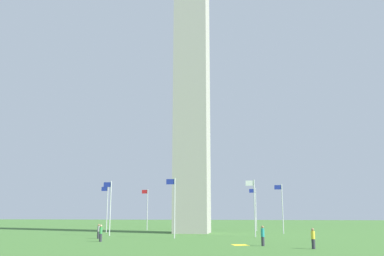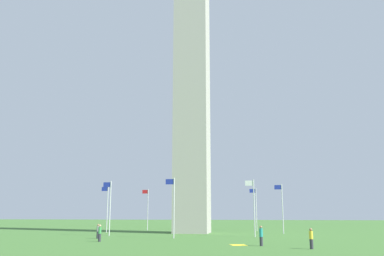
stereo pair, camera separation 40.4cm
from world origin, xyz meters
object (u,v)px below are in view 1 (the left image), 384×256
at_px(person_gray_shirt, 99,231).
at_px(picnic_blanket_near_first_person, 240,245).
at_px(flagpole_n, 107,207).
at_px(person_yellow_shirt, 313,239).
at_px(flagpole_e, 174,204).
at_px(flagpole_w, 203,207).
at_px(flagpole_se, 254,205).
at_px(flagpole_s, 282,206).
at_px(obelisk_monument, 192,82).
at_px(person_teal_shirt, 263,236).
at_px(flagpole_nw, 147,207).
at_px(flagpole_ne, 110,205).
at_px(flagpole_sw, 255,207).
at_px(person_green_shirt, 101,233).

relative_size(person_gray_shirt, picnic_blanket_near_first_person, 0.92).
relative_size(flagpole_n, person_yellow_shirt, 4.21).
distance_m(flagpole_e, flagpole_w, 26.63).
distance_m(flagpole_se, flagpole_s, 10.19).
distance_m(obelisk_monument, picnic_blanket_near_first_person, 33.69).
relative_size(flagpole_e, person_teal_shirt, 3.97).
height_order(person_yellow_shirt, picnic_blanket_near_first_person, person_yellow_shirt).
relative_size(flagpole_w, flagpole_nw, 1.00).
xyz_separation_m(flagpole_se, person_teal_shirt, (-0.88, 14.30, -3.03)).
xyz_separation_m(person_teal_shirt, person_gray_shirt, (18.81, -8.30, -0.07)).
distance_m(flagpole_s, picnic_blanket_near_first_person, 23.78).
height_order(flagpole_e, picnic_blanket_near_first_person, flagpole_e).
bearing_deg(flagpole_ne, picnic_blanket_near_first_person, 142.59).
relative_size(flagpole_sw, flagpole_nw, 1.00).
bearing_deg(person_gray_shirt, flagpole_e, -62.13).
distance_m(person_gray_shirt, picnic_blanket_near_first_person, 18.32).
bearing_deg(flagpole_n, obelisk_monument, 180.00).
distance_m(flagpole_nw, person_yellow_shirt, 43.13).
bearing_deg(flagpole_w, person_teal_shirt, 105.53).
xyz_separation_m(flagpole_w, flagpole_nw, (9.42, 3.90, 0.00)).
height_order(flagpole_n, flagpole_ne, same).
height_order(flagpole_e, person_teal_shirt, flagpole_e).
distance_m(flagpole_e, flagpole_sw, 24.61).
bearing_deg(flagpole_s, flagpole_n, -0.00).
distance_m(flagpole_w, person_yellow_shirt, 42.37).
height_order(flagpole_ne, flagpole_w, same).
height_order(obelisk_monument, flagpole_ne, obelisk_monument).
height_order(flagpole_s, flagpole_w, same).
bearing_deg(picnic_blanket_near_first_person, flagpole_s, -102.62).
bearing_deg(flagpole_w, obelisk_monument, 90.29).
height_order(flagpole_ne, picnic_blanket_near_first_person, flagpole_ne).
height_order(flagpole_ne, flagpole_se, same).
bearing_deg(flagpole_se, flagpole_e, 22.50).
xyz_separation_m(flagpole_s, person_teal_shirt, (3.03, 23.72, -3.03)).
height_order(obelisk_monument, flagpole_nw, obelisk_monument).
distance_m(flagpole_sw, picnic_blanket_near_first_person, 32.56).
relative_size(flagpole_n, flagpole_se, 1.00).
xyz_separation_m(flagpole_se, person_green_shirt, (15.73, 11.05, -3.06)).
bearing_deg(flagpole_ne, flagpole_nw, -90.00).
bearing_deg(person_green_shirt, person_yellow_shirt, -98.15).
relative_size(person_yellow_shirt, picnic_blanket_near_first_person, 0.94).
bearing_deg(flagpole_nw, picnic_blanket_near_first_person, 118.60).
distance_m(flagpole_nw, person_green_shirt, 30.19).
xyz_separation_m(person_green_shirt, picnic_blanket_near_first_person, (-14.50, 2.42, -0.85)).
bearing_deg(person_teal_shirt, person_green_shirt, 54.59).
distance_m(flagpole_w, picnic_blanket_near_first_person, 37.32).
bearing_deg(flagpole_nw, person_teal_shirt, 120.75).
relative_size(obelisk_monument, flagpole_ne, 6.59).
bearing_deg(flagpole_e, flagpole_se, -157.50).
bearing_deg(flagpole_s, flagpole_ne, 22.50).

